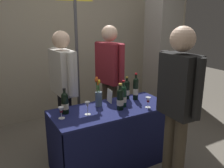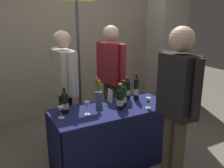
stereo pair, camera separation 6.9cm
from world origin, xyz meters
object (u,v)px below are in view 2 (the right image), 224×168
(concrete_pillar, at_px, (165,32))
(booth_signpost, at_px, (78,49))
(taster_foreground_right, at_px, (177,99))
(tasting_table, at_px, (112,126))
(flower_vase, at_px, (99,95))
(wine_glass_near_vendor, at_px, (87,105))
(display_bottle_0, at_px, (136,89))
(vendor_presenter, at_px, (64,80))
(featured_wine_bottle, at_px, (65,102))
(wine_glass_mid, at_px, (148,101))
(wine_glass_near_taster, at_px, (61,110))

(concrete_pillar, xyz_separation_m, booth_signpost, (-1.63, -0.04, -0.20))
(taster_foreground_right, bearing_deg, booth_signpost, 15.32)
(tasting_table, height_order, booth_signpost, booth_signpost)
(booth_signpost, bearing_deg, flower_vase, -93.53)
(concrete_pillar, height_order, wine_glass_near_vendor, concrete_pillar)
(display_bottle_0, bearing_deg, concrete_pillar, 36.14)
(vendor_presenter, bearing_deg, featured_wine_bottle, -19.58)
(tasting_table, distance_m, flower_vase, 0.42)
(tasting_table, bearing_deg, featured_wine_bottle, 167.08)
(vendor_presenter, bearing_deg, display_bottle_0, 55.03)
(display_bottle_0, height_order, vendor_presenter, vendor_presenter)
(wine_glass_near_vendor, relative_size, booth_signpost, 0.07)
(concrete_pillar, xyz_separation_m, display_bottle_0, (-1.15, -0.84, -0.65))
(featured_wine_bottle, height_order, booth_signpost, booth_signpost)
(flower_vase, bearing_deg, taster_foreground_right, -63.43)
(wine_glass_near_vendor, height_order, vendor_presenter, vendor_presenter)
(tasting_table, distance_m, display_bottle_0, 0.59)
(vendor_presenter, relative_size, taster_foreground_right, 0.95)
(featured_wine_bottle, xyz_separation_m, vendor_presenter, (0.16, 0.51, 0.12))
(display_bottle_0, distance_m, wine_glass_mid, 0.32)
(wine_glass_near_taster, distance_m, vendor_presenter, 0.69)
(featured_wine_bottle, relative_size, booth_signpost, 0.13)
(wine_glass_near_vendor, relative_size, flower_vase, 0.41)
(featured_wine_bottle, bearing_deg, wine_glass_near_taster, -126.07)
(concrete_pillar, distance_m, wine_glass_mid, 1.80)
(tasting_table, xyz_separation_m, wine_glass_near_vendor, (-0.33, -0.03, 0.35))
(display_bottle_0, bearing_deg, vendor_presenter, 147.24)
(display_bottle_0, distance_m, taster_foreground_right, 0.87)
(flower_vase, bearing_deg, booth_signpost, 86.47)
(wine_glass_near_vendor, relative_size, wine_glass_near_taster, 1.16)
(vendor_presenter, height_order, taster_foreground_right, taster_foreground_right)
(display_bottle_0, distance_m, wine_glass_near_taster, 1.05)
(wine_glass_near_vendor, relative_size, vendor_presenter, 0.09)
(tasting_table, relative_size, booth_signpost, 0.66)
(tasting_table, height_order, featured_wine_bottle, featured_wine_bottle)
(wine_glass_near_taster, height_order, vendor_presenter, vendor_presenter)
(flower_vase, bearing_deg, concrete_pillar, 25.83)
(featured_wine_bottle, relative_size, wine_glass_near_taster, 2.27)
(concrete_pillar, height_order, display_bottle_0, concrete_pillar)
(concrete_pillar, bearing_deg, wine_glass_near_taster, -156.65)
(vendor_presenter, bearing_deg, tasting_table, 28.48)
(display_bottle_0, height_order, wine_glass_near_vendor, display_bottle_0)
(display_bottle_0, bearing_deg, wine_glass_near_vendor, -168.65)
(wine_glass_near_taster, bearing_deg, booth_signpost, 58.33)
(display_bottle_0, relative_size, flower_vase, 0.97)
(tasting_table, xyz_separation_m, wine_glass_mid, (0.39, -0.20, 0.33))
(tasting_table, height_order, taster_foreground_right, taster_foreground_right)
(flower_vase, distance_m, vendor_presenter, 0.57)
(booth_signpost, bearing_deg, tasting_table, -86.21)
(flower_vase, xyz_separation_m, taster_foreground_right, (0.44, -0.87, 0.15))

